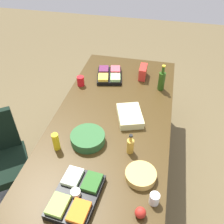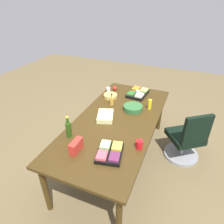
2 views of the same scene
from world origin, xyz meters
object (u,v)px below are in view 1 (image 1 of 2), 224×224
Objects in this scene: chip_bowl at (141,175)px; dressing_bottle at (130,146)px; office_chair at (4,167)px; veggie_tray at (76,195)px; conference_table at (112,123)px; paper_cup at (154,199)px; sheet_cake at (130,116)px; apple_red at (140,213)px; mustard_bottle at (56,142)px; fruit_platter at (109,75)px; chip_bag_red at (143,72)px; salad_bowl at (88,138)px; wine_bottle at (162,80)px; red_solo_cup at (81,81)px.

dressing_bottle is (0.23, 0.12, 0.05)m from chip_bowl.
office_chair is 1.15m from veggie_tray.
paper_cup is at bearing -149.11° from conference_table.
apple_red reaches higher than sheet_cake.
paper_cup is (-0.83, -0.31, 0.01)m from sheet_cake.
office_chair is 1.46m from chip_bowl.
mustard_bottle reaches higher than sheet_cake.
fruit_platter is 1.64m from paper_cup.
chip_bag_red is at bearing -76.51° from fruit_platter.
mustard_bottle is (-0.01, -0.64, 0.53)m from office_chair.
paper_cup is (-1.50, -0.66, 0.01)m from fruit_platter.
dressing_bottle is at bearing -85.96° from office_chair.
dressing_bottle is 0.66× the size of salad_bowl.
fruit_platter is at bearing 27.79° from sheet_cake.
chip_bowl is 3.09× the size of apple_red.
conference_table is 0.71m from chip_bowl.
sheet_cake is 0.78× the size of fruit_platter.
veggie_tray reaches higher than fruit_platter.
sheet_cake is 1.08× the size of wine_bottle.
mustard_bottle reaches higher than conference_table.
veggie_tray is 5.86× the size of apple_red.
dressing_bottle is at bearing -95.34° from salad_bowl.
office_chair is 3.93× the size of chip_bowl.
dressing_bottle is 0.61× the size of sheet_cake.
fruit_platter is at bearing 79.76° from wine_bottle.
chip_bag_red is 1.39m from mustard_bottle.
chip_bag_red is (0.80, -0.19, 0.14)m from conference_table.
dressing_bottle is at bearing 16.41° from apple_red.
office_chair is 1.37m from sheet_cake.
office_chair reaches higher than conference_table.
chip_bowl is 1.44× the size of mustard_bottle.
chip_bag_red is at bearing -2.01° from sheet_cake.
paper_cup is at bearing -34.55° from apple_red.
apple_red is at bearing 179.03° from wine_bottle.
veggie_tray is 0.54m from salad_bowl.
sheet_cake is at bearing -39.07° from salad_bowl.
conference_table is 1.00m from apple_red.
fruit_platter is 1.38× the size of salad_bowl.
wine_bottle is at bearing -24.18° from sheet_cake.
chip_bowl is at bearing -152.92° from dressing_bottle.
mustard_bottle is (-0.95, -0.10, 0.03)m from red_solo_cup.
wine_bottle is at bearing -0.97° from apple_red.
veggie_tray is at bearing -163.18° from red_solo_cup.
mustard_bottle reaches higher than veggie_tray.
dressing_bottle reaches higher than fruit_platter.
office_chair is 3.12× the size of wine_bottle.
sheet_cake is 0.72× the size of veggie_tray.
paper_cup is at bearing -147.36° from chip_bowl.
wine_bottle is at bearing -2.97° from chip_bowl.
red_solo_cup reaches higher than salad_bowl.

